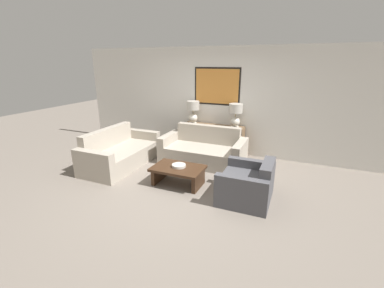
{
  "coord_description": "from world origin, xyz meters",
  "views": [
    {
      "loc": [
        1.97,
        -3.89,
        2.29
      ],
      "look_at": [
        -0.01,
        0.8,
        0.65
      ],
      "focal_mm": 24.0,
      "sensor_mm": 36.0,
      "label": 1
    }
  ],
  "objects": [
    {
      "name": "decorative_bowl",
      "position": [
        -0.04,
        0.21,
        0.38
      ],
      "size": [
        0.27,
        0.27,
        0.05
      ],
      "color": "beige",
      "rests_on": "coffee_table"
    },
    {
      "name": "couch_by_back_wall",
      "position": [
        0.0,
        1.46,
        0.28
      ],
      "size": [
        1.93,
        0.93,
        0.83
      ],
      "color": "#ADA393",
      "rests_on": "ground_plane"
    },
    {
      "name": "table_lamp_right",
      "position": [
        0.56,
        2.14,
        1.1
      ],
      "size": [
        0.32,
        0.32,
        0.58
      ],
      "color": "silver",
      "rests_on": "console_table"
    },
    {
      "name": "back_wall",
      "position": [
        0.0,
        2.41,
        1.33
      ],
      "size": [
        7.8,
        0.12,
        2.65
      ],
      "color": "silver",
      "rests_on": "ground_plane"
    },
    {
      "name": "table_lamp_left",
      "position": [
        -0.56,
        2.14,
        1.1
      ],
      "size": [
        0.32,
        0.32,
        0.58
      ],
      "color": "silver",
      "rests_on": "console_table"
    },
    {
      "name": "couch_by_side",
      "position": [
        -1.72,
        0.57,
        0.28
      ],
      "size": [
        0.93,
        1.93,
        0.83
      ],
      "color": "#ADA393",
      "rests_on": "ground_plane"
    },
    {
      "name": "ground_plane",
      "position": [
        0.0,
        0.0,
        0.0
      ],
      "size": [
        20.0,
        20.0,
        0.0
      ],
      "primitive_type": "plane",
      "color": "slate"
    },
    {
      "name": "console_table",
      "position": [
        0.0,
        2.14,
        0.38
      ],
      "size": [
        1.56,
        0.37,
        0.75
      ],
      "color": "brown",
      "rests_on": "ground_plane"
    },
    {
      "name": "armchair_near_back_wall",
      "position": [
        1.3,
        0.14,
        0.27
      ],
      "size": [
        0.85,
        0.97,
        0.73
      ],
      "color": "#4C4C51",
      "rests_on": "ground_plane"
    },
    {
      "name": "coffee_table",
      "position": [
        -0.05,
        0.19,
        0.26
      ],
      "size": [
        0.98,
        0.64,
        0.36
      ],
      "color": "#3D2616",
      "rests_on": "ground_plane"
    }
  ]
}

